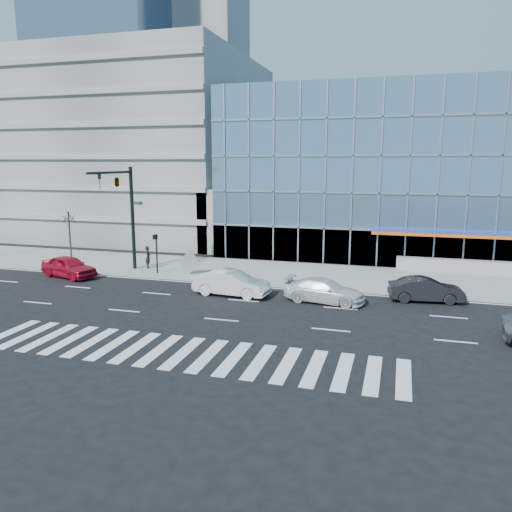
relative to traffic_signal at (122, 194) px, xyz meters
The scene contains 16 objects.
ground 13.41m from the traffic_signal, 22.56° to the right, with size 160.00×160.00×0.00m, color black.
sidewalk 13.03m from the traffic_signal, 17.33° to the left, with size 120.00×8.00×0.15m, color gray.
theatre_building 32.95m from the traffic_signal, 40.61° to the left, with size 42.00×26.00×15.00m, color #658EA8.
parking_garage 23.56m from the traffic_signal, 112.79° to the left, with size 24.00×24.00×20.00m, color gray.
ramp_block 14.68m from the traffic_signal, 69.59° to the left, with size 6.00×8.00×6.00m, color gray.
tower_far_mid 79.43m from the traffic_signal, 128.34° to the left, with size 13.00×13.00×60.00m, color #48637E.
tower_backdrop 70.43m from the traffic_signal, 106.19° to the left, with size 14.00×14.00×48.00m, color gray.
traffic_signal is the anchor object (origin of this frame).
ped_signal_post 4.75m from the traffic_signal, ahead, with size 0.30×0.33×3.00m.
street_tree_near 7.96m from the traffic_signal, 157.29° to the left, with size 1.10×1.10×4.23m.
white_suv 17.14m from the traffic_signal, 12.34° to the right, with size 2.02×4.96×1.44m, color silver.
white_sedan 11.79m from the traffic_signal, 19.95° to the right, with size 1.72×4.93×1.63m, color silver.
dark_sedan 22.59m from the traffic_signal, ahead, with size 1.57×4.50×1.48m, color black.
red_sedan 6.73m from the traffic_signal, 148.74° to the right, with size 1.90×4.72×1.61m, color #A90D24.
pedestrian 5.54m from the traffic_signal, 62.68° to the left, with size 0.65×0.42×1.78m, color black.
tilted_panel 7.22m from the traffic_signal, ahead, with size 1.30×0.06×1.30m, color #969696.
Camera 1 is at (9.16, -28.58, 8.52)m, focal length 35.00 mm.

